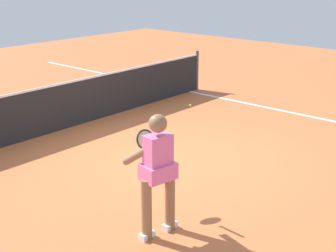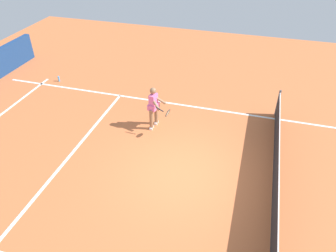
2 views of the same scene
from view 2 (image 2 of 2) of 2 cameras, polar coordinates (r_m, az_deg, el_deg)
ground_plane at (r=9.75m, az=2.38°, el=-8.19°), size 25.61×25.61×0.00m
service_line_marking at (r=10.93m, az=-16.25°, el=-4.25°), size 7.54×0.10×0.01m
sideline_left_marking at (r=12.71m, az=6.58°, el=3.10°), size 0.10×17.70×0.01m
court_net at (r=9.34m, az=18.46°, el=-8.67°), size 8.22×0.08×1.04m
tennis_player at (r=11.15m, az=-2.46°, el=3.50°), size 0.89×0.91×1.55m
water_bottle at (r=15.39m, az=-18.66°, el=7.88°), size 0.07×0.07×0.24m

